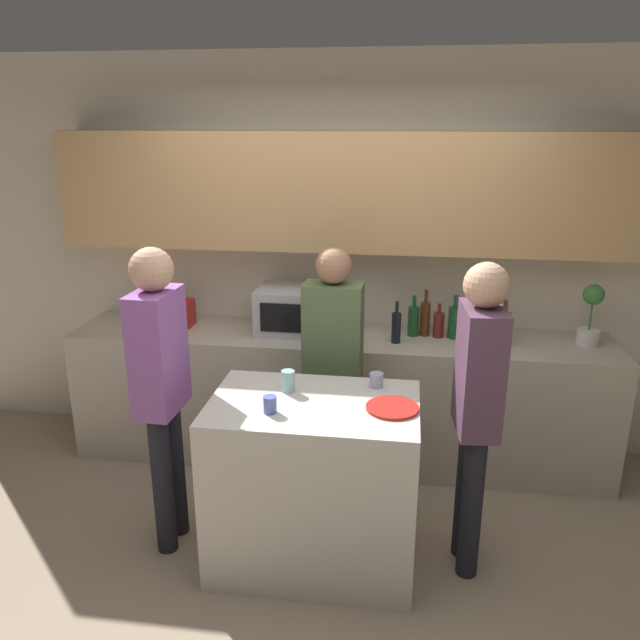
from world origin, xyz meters
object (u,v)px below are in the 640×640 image
Objects in this scene: bottle_2 at (425,318)px; bottle_7 at (504,328)px; bottle_4 at (455,322)px; person_right at (333,356)px; potted_plant at (591,315)px; toaster at (174,313)px; cup_1 at (288,381)px; bottle_1 at (413,320)px; cup_2 at (270,404)px; person_left at (160,376)px; bottle_5 at (471,331)px; person_center at (477,396)px; bottle_0 at (396,327)px; bottle_3 at (439,324)px; cup_0 at (376,380)px; plate_on_island at (392,408)px; microwave at (297,310)px; bottle_6 at (485,320)px.

bottle_2 is 1.06× the size of bottle_7.
person_right is at bearing -143.22° from bottle_4.
potted_plant is 1.27× the size of bottle_2.
toaster reaches higher than cup_1.
cup_1 is at bearing -121.20° from bottle_1.
person_left reaches higher than cup_2.
bottle_5 is 0.14× the size of person_center.
bottle_0 is at bearing -174.26° from bottle_5.
bottle_3 is at bearing 129.80° from person_left.
cup_0 is at bearing -101.52° from bottle_1.
bottle_1 reaches higher than cup_0.
plate_on_island is 0.56m from cup_1.
toaster is 2.75m from potted_plant.
microwave is 0.32× the size of person_center.
potted_plant is 5.21× the size of cup_0.
bottle_2 is at bearing 165.70° from bottle_3.
toaster is at bearing -179.34° from bottle_1.
person_left reaches higher than bottle_2.
person_right is at bearing 74.31° from cup_2.
bottle_2 is 1.13m from person_center.
microwave is 1.67× the size of bottle_2.
person_center reaches higher than bottle_6.
bottle_1 reaches higher than toaster.
microwave reaches higher than cup_1.
bottle_3 is 0.78× the size of bottle_7.
person_center is at bearing 147.91° from person_right.
person_right reaches higher than bottle_6.
bottle_0 is (1.54, -0.14, 0.01)m from toaster.
bottle_6 is at bearing 49.79° from bottle_5.
cup_1 is 0.07× the size of person_right.
person_left reaches higher than bottle_1.
cup_2 is at bearing -144.06° from potted_plant.
bottle_1 reaches higher than bottle_3.
bottle_4 is (1.91, 0.01, 0.02)m from toaster.
bottle_2 is 0.19m from bottle_4.
cup_1 is 0.07× the size of person_center.
plate_on_island is (0.68, -1.17, -0.12)m from microwave.
cup_2 is at bearing -117.37° from bottle_1.
person_left is (-1.66, -1.02, 0.02)m from bottle_5.
person_center is at bearing 12.29° from cup_2.
bottle_7 is at bearing -17.97° from bottle_4.
bottle_0 is at bearing 63.76° from cup_2.
bottle_6 is at bearing 16.11° from bottle_0.
cup_1 is at bearing -127.55° from bottle_3.
microwave is 1.60× the size of bottle_6.
person_left is (-1.56, -1.12, -0.01)m from bottle_4.
bottle_0 reaches higher than bottle_3.
cup_1 is at bearing -149.24° from potted_plant.
bottle_0 reaches higher than cup_0.
microwave is 4.57× the size of cup_1.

